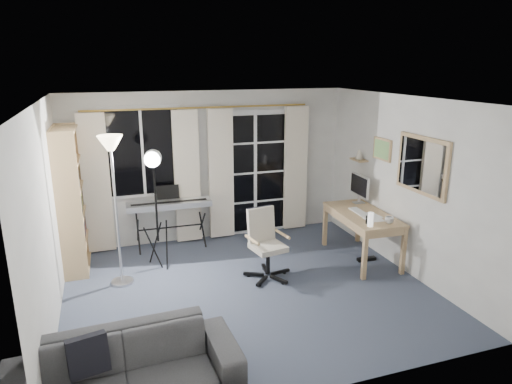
% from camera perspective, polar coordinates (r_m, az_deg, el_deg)
% --- Properties ---
extents(floor, '(4.50, 4.00, 0.02)m').
position_cam_1_polar(floor, '(5.99, -0.98, -12.19)').
color(floor, '#373E50').
rests_on(floor, ground).
extents(window, '(1.20, 0.08, 1.40)m').
position_cam_1_polar(window, '(7.16, -14.02, 4.84)').
color(window, white).
rests_on(window, floor).
extents(french_door, '(1.32, 0.09, 2.11)m').
position_cam_1_polar(french_door, '(7.61, -0.18, 2.30)').
color(french_door, white).
rests_on(french_door, floor).
extents(curtains, '(3.60, 0.07, 2.13)m').
position_cam_1_polar(curtains, '(7.28, -6.59, 2.12)').
color(curtains, gold).
rests_on(curtains, floor).
extents(bookshelf, '(0.33, 0.93, 2.00)m').
position_cam_1_polar(bookshelf, '(6.75, -22.39, -1.38)').
color(bookshelf, tan).
rests_on(bookshelf, floor).
extents(torchiere_lamp, '(0.36, 0.36, 1.96)m').
position_cam_1_polar(torchiere_lamp, '(5.89, -17.53, 3.07)').
color(torchiere_lamp, '#B2B2B7').
rests_on(torchiere_lamp, floor).
extents(keyboard_piano, '(1.29, 0.64, 0.93)m').
position_cam_1_polar(keyboard_piano, '(7.12, -10.79, -1.65)').
color(keyboard_piano, black).
rests_on(keyboard_piano, floor).
extents(studio_light, '(0.36, 0.37, 1.73)m').
position_cam_1_polar(studio_light, '(6.26, -12.69, 2.37)').
color(studio_light, black).
rests_on(studio_light, floor).
extents(office_chair, '(0.65, 0.64, 0.94)m').
position_cam_1_polar(office_chair, '(6.16, 1.02, -5.63)').
color(office_chair, black).
rests_on(office_chair, floor).
extents(desk, '(0.72, 1.36, 0.71)m').
position_cam_1_polar(desk, '(6.82, 13.17, -3.27)').
color(desk, tan).
rests_on(desk, floor).
extents(monitor, '(0.18, 0.51, 0.45)m').
position_cam_1_polar(monitor, '(7.18, 12.82, 0.71)').
color(monitor, silver).
rests_on(monitor, desk).
extents(desk_clutter, '(0.44, 0.80, 0.90)m').
position_cam_1_polar(desk_clutter, '(6.63, 13.64, -4.45)').
color(desk_clutter, white).
rests_on(desk_clutter, desk).
extents(mug, '(0.12, 0.10, 0.12)m').
position_cam_1_polar(mug, '(6.44, 16.34, -3.28)').
color(mug, silver).
rests_on(mug, desk).
extents(wall_mirror, '(0.04, 0.94, 0.74)m').
position_cam_1_polar(wall_mirror, '(6.18, 20.04, 3.14)').
color(wall_mirror, tan).
rests_on(wall_mirror, floor).
extents(framed_print, '(0.03, 0.42, 0.32)m').
position_cam_1_polar(framed_print, '(6.89, 15.51, 5.16)').
color(framed_print, tan).
rests_on(framed_print, floor).
extents(wall_shelf, '(0.16, 0.30, 0.18)m').
position_cam_1_polar(wall_shelf, '(7.30, 12.77, 4.39)').
color(wall_shelf, tan).
rests_on(wall_shelf, floor).
extents(sofa, '(1.97, 0.65, 0.76)m').
position_cam_1_polar(sofa, '(4.25, -16.20, -19.64)').
color(sofa, '#2E2F31').
rests_on(sofa, floor).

